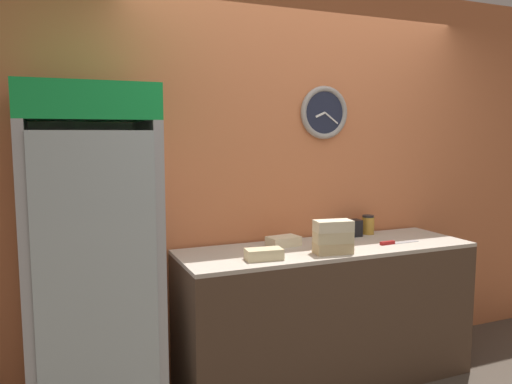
% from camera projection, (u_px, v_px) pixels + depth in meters
% --- Properties ---
extents(wall_back, '(5.20, 0.09, 2.70)m').
position_uv_depth(wall_back, '(303.00, 177.00, 3.56)').
color(wall_back, '#D17547').
rests_on(wall_back, ground_plane).
extents(prep_counter, '(1.97, 0.62, 0.92)m').
position_uv_depth(prep_counter, '(326.00, 314.00, 3.33)').
color(prep_counter, '#4C3828').
rests_on(prep_counter, ground_plane).
extents(beverage_cooler, '(0.67, 0.67, 1.91)m').
position_uv_depth(beverage_cooler, '(90.00, 249.00, 2.71)').
color(beverage_cooler, '#B2B7BC').
rests_on(beverage_cooler, ground_plane).
extents(sandwich_stack_bottom, '(0.25, 0.15, 0.07)m').
position_uv_depth(sandwich_stack_bottom, '(333.00, 248.00, 3.08)').
color(sandwich_stack_bottom, tan).
rests_on(sandwich_stack_bottom, prep_counter).
extents(sandwich_stack_middle, '(0.25, 0.16, 0.07)m').
position_uv_depth(sandwich_stack_middle, '(333.00, 237.00, 3.07)').
color(sandwich_stack_middle, beige).
rests_on(sandwich_stack_middle, sandwich_stack_bottom).
extents(sandwich_stack_top, '(0.25, 0.15, 0.07)m').
position_uv_depth(sandwich_stack_top, '(333.00, 226.00, 3.06)').
color(sandwich_stack_top, beige).
rests_on(sandwich_stack_top, sandwich_stack_middle).
extents(sandwich_flat_left, '(0.22, 0.16, 0.06)m').
position_uv_depth(sandwich_flat_left, '(283.00, 241.00, 3.29)').
color(sandwich_flat_left, beige).
rests_on(sandwich_flat_left, prep_counter).
extents(sandwich_flat_right, '(0.23, 0.13, 0.07)m').
position_uv_depth(sandwich_flat_right, '(264.00, 254.00, 2.93)').
color(sandwich_flat_right, beige).
rests_on(sandwich_flat_right, prep_counter).
extents(chefs_knife, '(0.31, 0.06, 0.02)m').
position_uv_depth(chefs_knife, '(394.00, 243.00, 3.35)').
color(chefs_knife, silver).
rests_on(chefs_knife, prep_counter).
extents(condiment_jar, '(0.09, 0.09, 0.14)m').
position_uv_depth(condiment_jar, '(368.00, 225.00, 3.67)').
color(condiment_jar, gold).
rests_on(condiment_jar, prep_counter).
extents(napkin_dispenser, '(0.11, 0.09, 0.12)m').
position_uv_depth(napkin_dispenser, '(353.00, 228.00, 3.59)').
color(napkin_dispenser, black).
rests_on(napkin_dispenser, prep_counter).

